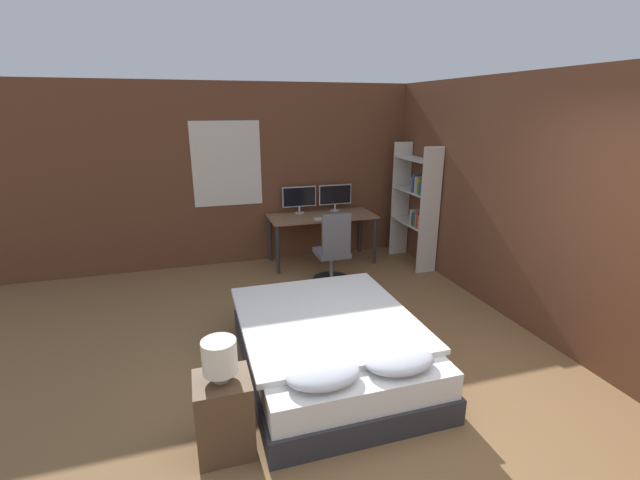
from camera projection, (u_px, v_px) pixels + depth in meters
ground_plane at (453, 446)px, 3.08m from camera, size 20.00×20.00×0.00m
wall_back at (299, 173)px, 6.68m from camera, size 12.00×0.08×2.70m
wall_side_right at (529, 205)px, 4.55m from camera, size 0.06×12.00×2.70m
bed at (330, 345)px, 3.93m from camera, size 1.56×2.06×0.57m
nightstand at (224, 415)px, 2.98m from camera, size 0.39×0.37×0.58m
bedside_lamp at (220, 357)px, 2.84m from camera, size 0.24×0.24×0.30m
desk at (322, 220)px, 6.57m from camera, size 1.62×0.70×0.76m
monitor_left at (299, 198)px, 6.62m from camera, size 0.53×0.16×0.42m
monitor_right at (335, 196)px, 6.78m from camera, size 0.53×0.16×0.42m
keyboard at (327, 218)px, 6.32m from camera, size 0.38×0.13×0.02m
computer_mouse at (345, 216)px, 6.40m from camera, size 0.07×0.05×0.04m
office_chair at (333, 256)px, 5.86m from camera, size 0.52×0.52×1.01m
bookshelf at (418, 200)px, 6.36m from camera, size 0.31×0.91×1.83m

